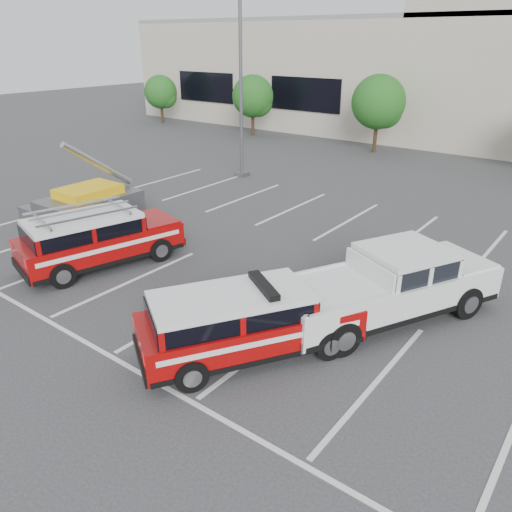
{
  "coord_description": "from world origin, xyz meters",
  "views": [
    {
      "loc": [
        8.68,
        -8.53,
        6.86
      ],
      "look_at": [
        0.63,
        1.99,
        1.05
      ],
      "focal_mm": 35.0,
      "sensor_mm": 36.0,
      "label": 1
    }
  ],
  "objects_px": {
    "tree_far_left": "(162,93)",
    "light_pole_left": "(241,74)",
    "white_pickup": "(386,291)",
    "utility_rig": "(87,207)",
    "ladder_suv": "(98,242)",
    "fire_chief_suv": "(246,326)",
    "tree_mid_left": "(380,104)",
    "convention_building": "(510,71)",
    "tree_left": "(254,98)"
  },
  "relations": [
    {
      "from": "tree_mid_left",
      "to": "fire_chief_suv",
      "type": "distance_m",
      "value": 24.12
    },
    {
      "from": "tree_far_left",
      "to": "ladder_suv",
      "type": "relative_size",
      "value": 0.74
    },
    {
      "from": "convention_building",
      "to": "tree_far_left",
      "type": "relative_size",
      "value": 15.04
    },
    {
      "from": "tree_far_left",
      "to": "light_pole_left",
      "type": "distance_m",
      "value": 19.85
    },
    {
      "from": "convention_building",
      "to": "white_pickup",
      "type": "height_order",
      "value": "convention_building"
    },
    {
      "from": "light_pole_left",
      "to": "utility_rig",
      "type": "distance_m",
      "value": 10.55
    },
    {
      "from": "tree_far_left",
      "to": "light_pole_left",
      "type": "relative_size",
      "value": 0.39
    },
    {
      "from": "light_pole_left",
      "to": "utility_rig",
      "type": "height_order",
      "value": "light_pole_left"
    },
    {
      "from": "tree_far_left",
      "to": "tree_left",
      "type": "relative_size",
      "value": 0.9
    },
    {
      "from": "ladder_suv",
      "to": "tree_mid_left",
      "type": "bearing_deg",
      "value": 106.25
    },
    {
      "from": "fire_chief_suv",
      "to": "white_pickup",
      "type": "xyz_separation_m",
      "value": [
        1.85,
        3.59,
        0.02
      ]
    },
    {
      "from": "white_pickup",
      "to": "ladder_suv",
      "type": "distance_m",
      "value": 9.17
    },
    {
      "from": "tree_far_left",
      "to": "light_pole_left",
      "type": "bearing_deg",
      "value": -30.71
    },
    {
      "from": "tree_left",
      "to": "light_pole_left",
      "type": "distance_m",
      "value": 12.43
    },
    {
      "from": "tree_left",
      "to": "tree_mid_left",
      "type": "distance_m",
      "value": 10.0
    },
    {
      "from": "ladder_suv",
      "to": "fire_chief_suv",
      "type": "bearing_deg",
      "value": 6.71
    },
    {
      "from": "white_pickup",
      "to": "utility_rig",
      "type": "height_order",
      "value": "utility_rig"
    },
    {
      "from": "tree_left",
      "to": "fire_chief_suv",
      "type": "height_order",
      "value": "tree_left"
    },
    {
      "from": "convention_building",
      "to": "tree_left",
      "type": "xyz_separation_m",
      "value": [
        -15.09,
        -9.82,
        -1.95
      ]
    },
    {
      "from": "fire_chief_suv",
      "to": "tree_left",
      "type": "bearing_deg",
      "value": 159.38
    },
    {
      "from": "light_pole_left",
      "to": "utility_rig",
      "type": "relative_size",
      "value": 2.57
    },
    {
      "from": "light_pole_left",
      "to": "utility_rig",
      "type": "bearing_deg",
      "value": -91.57
    },
    {
      "from": "tree_left",
      "to": "fire_chief_suv",
      "type": "distance_m",
      "value": 28.78
    },
    {
      "from": "tree_mid_left",
      "to": "fire_chief_suv",
      "type": "xyz_separation_m",
      "value": [
        7.39,
        -22.84,
        -2.31
      ]
    },
    {
      "from": "tree_left",
      "to": "white_pickup",
      "type": "xyz_separation_m",
      "value": [
        19.24,
        -19.26,
        -2.02
      ]
    },
    {
      "from": "tree_far_left",
      "to": "fire_chief_suv",
      "type": "distance_m",
      "value": 35.71
    },
    {
      "from": "fire_chief_suv",
      "to": "utility_rig",
      "type": "relative_size",
      "value": 1.33
    },
    {
      "from": "tree_far_left",
      "to": "light_pole_left",
      "type": "xyz_separation_m",
      "value": [
        16.91,
        -10.05,
        2.68
      ]
    },
    {
      "from": "light_pole_left",
      "to": "white_pickup",
      "type": "height_order",
      "value": "light_pole_left"
    },
    {
      "from": "convention_building",
      "to": "fire_chief_suv",
      "type": "bearing_deg",
      "value": -85.97
    },
    {
      "from": "convention_building",
      "to": "light_pole_left",
      "type": "relative_size",
      "value": 5.86
    },
    {
      "from": "fire_chief_suv",
      "to": "utility_rig",
      "type": "height_order",
      "value": "utility_rig"
    },
    {
      "from": "tree_mid_left",
      "to": "convention_building",
      "type": "bearing_deg",
      "value": 62.6
    },
    {
      "from": "tree_far_left",
      "to": "utility_rig",
      "type": "distance_m",
      "value": 25.77
    },
    {
      "from": "convention_building",
      "to": "utility_rig",
      "type": "xyz_separation_m",
      "value": [
        -8.44,
        -29.4,
        -4.05
      ]
    },
    {
      "from": "tree_mid_left",
      "to": "utility_rig",
      "type": "distance_m",
      "value": 20.0
    },
    {
      "from": "ladder_suv",
      "to": "utility_rig",
      "type": "distance_m",
      "value": 4.41
    },
    {
      "from": "ladder_suv",
      "to": "white_pickup",
      "type": "bearing_deg",
      "value": 31.33
    },
    {
      "from": "fire_chief_suv",
      "to": "ladder_suv",
      "type": "distance_m",
      "value": 7.02
    },
    {
      "from": "tree_far_left",
      "to": "convention_building",
      "type": "bearing_deg",
      "value": 21.37
    },
    {
      "from": "light_pole_left",
      "to": "fire_chief_suv",
      "type": "xyz_separation_m",
      "value": [
        10.48,
        -12.8,
        -4.45
      ]
    },
    {
      "from": "tree_far_left",
      "to": "white_pickup",
      "type": "bearing_deg",
      "value": -33.37
    },
    {
      "from": "tree_mid_left",
      "to": "ladder_suv",
      "type": "height_order",
      "value": "tree_mid_left"
    },
    {
      "from": "white_pickup",
      "to": "tree_far_left",
      "type": "bearing_deg",
      "value": 173.42
    },
    {
      "from": "tree_left",
      "to": "tree_mid_left",
      "type": "height_order",
      "value": "tree_mid_left"
    },
    {
      "from": "white_pickup",
      "to": "utility_rig",
      "type": "xyz_separation_m",
      "value": [
        -12.59,
        -0.32,
        -0.08
      ]
    },
    {
      "from": "tree_mid_left",
      "to": "ladder_suv",
      "type": "distance_m",
      "value": 21.94
    },
    {
      "from": "tree_left",
      "to": "light_pole_left",
      "type": "relative_size",
      "value": 0.43
    },
    {
      "from": "convention_building",
      "to": "light_pole_left",
      "type": "xyz_separation_m",
      "value": [
        -8.18,
        -19.86,
        0.47
      ]
    },
    {
      "from": "utility_rig",
      "to": "tree_mid_left",
      "type": "bearing_deg",
      "value": 79.95
    }
  ]
}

